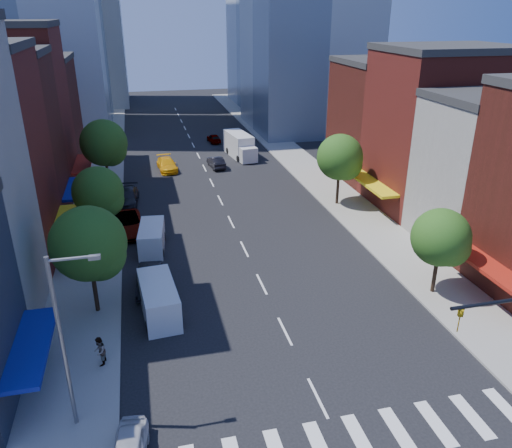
{
  "coord_description": "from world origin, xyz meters",
  "views": [
    {
      "loc": [
        -7.81,
        -18.9,
        18.54
      ],
      "look_at": [
        -0.5,
        11.68,
        5.0
      ],
      "focal_mm": 35.0,
      "sensor_mm": 36.0,
      "label": 1
    }
  ],
  "objects_px": {
    "taxi": "(167,164)",
    "box_truck": "(240,146)",
    "cargo_van_far": "(152,238)",
    "traffic_car_oncoming": "(216,162)",
    "parked_car_third": "(127,224)",
    "pedestrian_far": "(100,351)",
    "cargo_van_near": "(159,301)",
    "parked_car_rear": "(127,197)",
    "parked_car_second": "(150,280)",
    "pedestrian_near": "(38,354)",
    "traffic_car_far": "(214,138)"
  },
  "relations": [
    {
      "from": "parked_car_rear",
      "to": "parked_car_third",
      "type": "bearing_deg",
      "value": -84.52
    },
    {
      "from": "pedestrian_far",
      "to": "parked_car_second",
      "type": "bearing_deg",
      "value": 168.67
    },
    {
      "from": "taxi",
      "to": "traffic_car_far",
      "type": "xyz_separation_m",
      "value": [
        7.94,
        12.82,
        -0.11
      ]
    },
    {
      "from": "cargo_van_far",
      "to": "taxi",
      "type": "relative_size",
      "value": 0.96
    },
    {
      "from": "parked_car_third",
      "to": "cargo_van_near",
      "type": "xyz_separation_m",
      "value": [
        2.01,
        -14.26,
        0.3
      ]
    },
    {
      "from": "pedestrian_far",
      "to": "parked_car_rear",
      "type": "bearing_deg",
      "value": -173.9
    },
    {
      "from": "box_truck",
      "to": "pedestrian_near",
      "type": "bearing_deg",
      "value": -123.72
    },
    {
      "from": "taxi",
      "to": "pedestrian_far",
      "type": "height_order",
      "value": "pedestrian_far"
    },
    {
      "from": "parked_car_third",
      "to": "box_truck",
      "type": "xyz_separation_m",
      "value": [
        14.99,
        22.37,
        0.65
      ]
    },
    {
      "from": "parked_car_second",
      "to": "cargo_van_far",
      "type": "height_order",
      "value": "cargo_van_far"
    },
    {
      "from": "parked_car_third",
      "to": "pedestrian_far",
      "type": "relative_size",
      "value": 3.41
    },
    {
      "from": "cargo_van_far",
      "to": "pedestrian_far",
      "type": "distance_m",
      "value": 14.95
    },
    {
      "from": "traffic_car_oncoming",
      "to": "cargo_van_near",
      "type": "bearing_deg",
      "value": 68.78
    },
    {
      "from": "box_truck",
      "to": "pedestrian_far",
      "type": "bearing_deg",
      "value": -119.71
    },
    {
      "from": "parked_car_third",
      "to": "traffic_car_oncoming",
      "type": "distance_m",
      "value": 21.17
    },
    {
      "from": "parked_car_second",
      "to": "taxi",
      "type": "height_order",
      "value": "parked_car_second"
    },
    {
      "from": "parked_car_second",
      "to": "pedestrian_near",
      "type": "height_order",
      "value": "pedestrian_near"
    },
    {
      "from": "parked_car_second",
      "to": "parked_car_rear",
      "type": "bearing_deg",
      "value": 100.86
    },
    {
      "from": "pedestrian_near",
      "to": "traffic_car_far",
      "type": "bearing_deg",
      "value": -16.05
    },
    {
      "from": "traffic_car_far",
      "to": "taxi",
      "type": "bearing_deg",
      "value": 52.53
    },
    {
      "from": "parked_car_second",
      "to": "parked_car_third",
      "type": "xyz_separation_m",
      "value": [
        -1.51,
        10.65,
        0.07
      ]
    },
    {
      "from": "taxi",
      "to": "cargo_van_far",
      "type": "bearing_deg",
      "value": -102.09
    },
    {
      "from": "cargo_van_near",
      "to": "traffic_car_oncoming",
      "type": "distance_m",
      "value": 33.57
    },
    {
      "from": "taxi",
      "to": "traffic_car_far",
      "type": "bearing_deg",
      "value": 53.35
    },
    {
      "from": "box_truck",
      "to": "traffic_car_far",
      "type": "bearing_deg",
      "value": 96.54
    },
    {
      "from": "parked_car_second",
      "to": "traffic_car_far",
      "type": "xyz_separation_m",
      "value": [
        11.25,
        41.74,
        -0.12
      ]
    },
    {
      "from": "cargo_van_far",
      "to": "taxi",
      "type": "height_order",
      "value": "cargo_van_far"
    },
    {
      "from": "traffic_car_oncoming",
      "to": "pedestrian_far",
      "type": "relative_size",
      "value": 2.48
    },
    {
      "from": "parked_car_second",
      "to": "traffic_car_far",
      "type": "bearing_deg",
      "value": 80.98
    },
    {
      "from": "cargo_van_near",
      "to": "traffic_car_oncoming",
      "type": "bearing_deg",
      "value": 69.69
    },
    {
      "from": "cargo_van_far",
      "to": "taxi",
      "type": "xyz_separation_m",
      "value": [
        2.84,
        22.4,
        -0.26
      ]
    },
    {
      "from": "pedestrian_near",
      "to": "pedestrian_far",
      "type": "xyz_separation_m",
      "value": [
        3.25,
        -0.39,
        -0.11
      ]
    },
    {
      "from": "cargo_van_near",
      "to": "taxi",
      "type": "bearing_deg",
      "value": 80.28
    },
    {
      "from": "parked_car_second",
      "to": "box_truck",
      "type": "distance_m",
      "value": 35.68
    },
    {
      "from": "traffic_car_far",
      "to": "box_truck",
      "type": "bearing_deg",
      "value": 98.63
    },
    {
      "from": "pedestrian_near",
      "to": "pedestrian_far",
      "type": "relative_size",
      "value": 1.13
    },
    {
      "from": "taxi",
      "to": "box_truck",
      "type": "xyz_separation_m",
      "value": [
        10.17,
        4.1,
        0.72
      ]
    },
    {
      "from": "parked_car_third",
      "to": "taxi",
      "type": "xyz_separation_m",
      "value": [
        4.83,
        18.27,
        -0.07
      ]
    },
    {
      "from": "parked_car_second",
      "to": "box_truck",
      "type": "xyz_separation_m",
      "value": [
        13.48,
        33.02,
        0.72
      ]
    },
    {
      "from": "pedestrian_far",
      "to": "traffic_car_oncoming",
      "type": "bearing_deg",
      "value": 170.62
    },
    {
      "from": "parked_car_third",
      "to": "pedestrian_far",
      "type": "height_order",
      "value": "pedestrian_far"
    },
    {
      "from": "taxi",
      "to": "traffic_car_far",
      "type": "height_order",
      "value": "taxi"
    },
    {
      "from": "parked_car_second",
      "to": "cargo_van_far",
      "type": "distance_m",
      "value": 6.54
    },
    {
      "from": "parked_car_second",
      "to": "traffic_car_far",
      "type": "distance_m",
      "value": 43.23
    },
    {
      "from": "cargo_van_far",
      "to": "traffic_car_oncoming",
      "type": "height_order",
      "value": "cargo_van_far"
    },
    {
      "from": "parked_car_second",
      "to": "traffic_car_far",
      "type": "relative_size",
      "value": 1.22
    },
    {
      "from": "cargo_van_near",
      "to": "traffic_car_far",
      "type": "distance_m",
      "value": 46.61
    },
    {
      "from": "traffic_car_far",
      "to": "box_truck",
      "type": "distance_m",
      "value": 9.03
    },
    {
      "from": "parked_car_third",
      "to": "parked_car_rear",
      "type": "height_order",
      "value": "parked_car_third"
    },
    {
      "from": "traffic_car_oncoming",
      "to": "pedestrian_far",
      "type": "bearing_deg",
      "value": 65.49
    }
  ]
}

